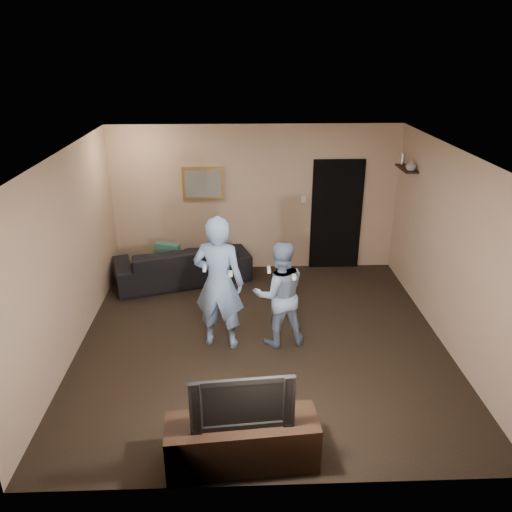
{
  "coord_description": "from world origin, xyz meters",
  "views": [
    {
      "loc": [
        -0.3,
        -5.96,
        3.81
      ],
      "look_at": [
        -0.07,
        0.3,
        1.15
      ],
      "focal_mm": 35.0,
      "sensor_mm": 36.0,
      "label": 1
    }
  ],
  "objects_px": {
    "tv_console": "(242,443)",
    "wii_player_right": "(279,294)",
    "wii_player_left": "(219,283)",
    "sofa": "(183,263)",
    "television": "(242,398)"
  },
  "relations": [
    {
      "from": "sofa",
      "to": "wii_player_right",
      "type": "bearing_deg",
      "value": 109.81
    },
    {
      "from": "sofa",
      "to": "wii_player_right",
      "type": "relative_size",
      "value": 1.53
    },
    {
      "from": "sofa",
      "to": "television",
      "type": "xyz_separation_m",
      "value": [
        0.98,
        -4.18,
        0.46
      ]
    },
    {
      "from": "tv_console",
      "to": "wii_player_right",
      "type": "height_order",
      "value": "wii_player_right"
    },
    {
      "from": "television",
      "to": "wii_player_left",
      "type": "height_order",
      "value": "wii_player_left"
    },
    {
      "from": "tv_console",
      "to": "television",
      "type": "relative_size",
      "value": 1.51
    },
    {
      "from": "sofa",
      "to": "wii_player_left",
      "type": "bearing_deg",
      "value": 92.18
    },
    {
      "from": "tv_console",
      "to": "wii_player_right",
      "type": "xyz_separation_m",
      "value": [
        0.53,
        2.16,
        0.49
      ]
    },
    {
      "from": "television",
      "to": "wii_player_right",
      "type": "xyz_separation_m",
      "value": [
        0.53,
        2.16,
        -0.05
      ]
    },
    {
      "from": "wii_player_right",
      "to": "wii_player_left",
      "type": "bearing_deg",
      "value": -179.06
    },
    {
      "from": "television",
      "to": "wii_player_right",
      "type": "bearing_deg",
      "value": 71.57
    },
    {
      "from": "tv_console",
      "to": "sofa",
      "type": "bearing_deg",
      "value": 98.48
    },
    {
      "from": "sofa",
      "to": "wii_player_left",
      "type": "distance_m",
      "value": 2.23
    },
    {
      "from": "wii_player_left",
      "to": "wii_player_right",
      "type": "relative_size",
      "value": 1.25
    },
    {
      "from": "sofa",
      "to": "television",
      "type": "relative_size",
      "value": 2.35
    }
  ]
}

